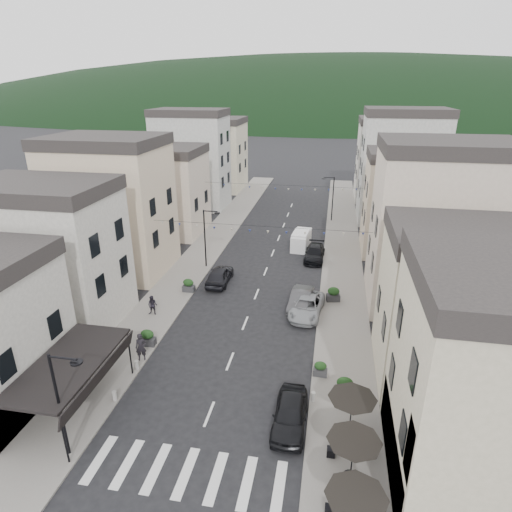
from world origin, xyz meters
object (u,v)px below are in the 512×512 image
at_px(pedestrian_a, 141,347).
at_px(pedestrian_b, 153,305).
at_px(parked_car_e, 220,275).
at_px(delivery_van, 301,239).
at_px(parked_car_c, 307,306).
at_px(parked_car_a, 290,414).
at_px(parked_car_b, 301,300).
at_px(parked_car_d, 315,253).

bearing_deg(pedestrian_a, pedestrian_b, 86.44).
distance_m(parked_car_e, delivery_van, 12.47).
distance_m(parked_car_c, pedestrian_a, 13.30).
bearing_deg(parked_car_a, pedestrian_b, 141.04).
xyz_separation_m(parked_car_a, parked_car_c, (0.04, 12.27, -0.05)).
bearing_deg(parked_car_c, pedestrian_b, -162.30).
height_order(parked_car_b, parked_car_d, parked_car_b).
bearing_deg(parked_car_b, parked_car_d, 91.83).
relative_size(parked_car_d, delivery_van, 1.11).
relative_size(parked_car_a, parked_car_b, 0.97).
bearing_deg(parked_car_b, pedestrian_a, -132.12).
relative_size(parked_car_b, parked_car_d, 0.95).
bearing_deg(pedestrian_b, delivery_van, 57.29).
distance_m(parked_car_b, pedestrian_a, 13.44).
xyz_separation_m(parked_car_b, pedestrian_a, (-9.82, -9.16, 0.34)).
distance_m(parked_car_a, pedestrian_b, 15.54).
bearing_deg(delivery_van, parked_car_c, -78.06).
bearing_deg(pedestrian_b, pedestrian_a, -75.82).
xyz_separation_m(parked_car_c, pedestrian_a, (-10.40, -8.29, 0.39)).
xyz_separation_m(parked_car_c, parked_car_d, (0.00, 11.71, -0.00)).
bearing_deg(parked_car_d, parked_car_a, -88.40).
bearing_deg(parked_car_d, pedestrian_a, -115.79).
relative_size(parked_car_c, delivery_van, 1.16).
xyz_separation_m(parked_car_d, parked_car_e, (-8.39, -7.34, 0.09)).
height_order(parked_car_b, parked_car_e, parked_car_e).
xyz_separation_m(pedestrian_a, pedestrian_b, (-1.68, 5.84, -0.17)).
distance_m(parked_car_b, delivery_van, 14.07).
bearing_deg(delivery_van, parked_car_d, -56.45).
height_order(parked_car_c, parked_car_d, parked_car_c).
distance_m(parked_car_d, pedestrian_b, 18.61).
bearing_deg(parked_car_e, parked_car_d, -138.98).
xyz_separation_m(delivery_van, pedestrian_b, (-10.37, -17.34, -0.07)).
bearing_deg(pedestrian_a, delivery_van, 49.88).
bearing_deg(pedestrian_b, parked_car_a, -41.06).
distance_m(parked_car_a, parked_car_c, 12.27).
distance_m(parked_car_a, parked_car_d, 23.98).
height_order(parked_car_c, pedestrian_b, pedestrian_b).
height_order(parked_car_a, parked_car_e, parked_car_e).
relative_size(parked_car_c, pedestrian_a, 2.61).
bearing_deg(parked_car_a, parked_car_b, 92.61).
height_order(parked_car_d, pedestrian_b, pedestrian_b).
xyz_separation_m(parked_car_a, pedestrian_a, (-10.36, 3.99, 0.34)).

